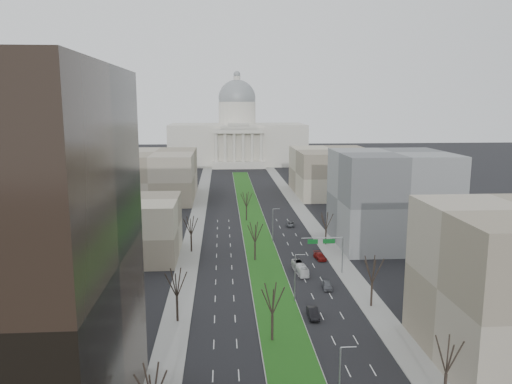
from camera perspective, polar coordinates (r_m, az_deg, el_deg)
name	(u,v)px	position (r m, az deg, el deg)	size (l,w,h in m)	color
ground	(253,221)	(156.05, -0.36, -3.31)	(600.00, 600.00, 0.00)	black
median	(253,221)	(155.05, -0.34, -3.36)	(8.00, 222.03, 0.20)	#999993
sidewalk_left	(192,244)	(131.81, -7.33, -5.90)	(5.00, 330.00, 0.15)	gray
sidewalk_right	(324,241)	(134.29, 7.82, -5.61)	(5.00, 330.00, 0.15)	gray
capitol	(237,137)	(301.89, -2.15, 6.32)	(80.00, 46.00, 55.00)	beige
building_beige_left	(123,229)	(122.40, -14.96, -4.06)	(26.00, 22.00, 14.00)	gray
building_grey_right	(391,199)	(133.13, 15.18, -0.73)	(28.00, 26.00, 24.00)	slate
building_far_left	(155,175)	(195.11, -11.43, 1.89)	(30.00, 40.00, 18.00)	gray
building_far_right	(332,172)	(203.29, 8.73, 2.30)	(30.00, 40.00, 18.00)	gray
tree_left_near	(152,384)	(58.21, -11.82, -20.72)	(5.10, 5.10, 9.18)	black
tree_left_mid	(176,282)	(85.06, -9.08, -10.13)	(5.40, 5.40, 9.72)	black
tree_left_far	(191,225)	(123.30, -7.45, -3.77)	(5.28, 5.28, 9.50)	black
tree_right_near	(447,354)	(66.66, 21.03, -16.92)	(5.16, 5.16, 9.29)	black
tree_right_mid	(373,269)	(92.34, 13.19, -8.52)	(5.52, 5.52, 9.94)	black
tree_right_far	(326,220)	(129.78, 8.03, -3.22)	(5.04, 5.04, 9.07)	black
tree_median_a	(272,298)	(77.60, 1.89, -12.03)	(5.40, 5.40, 9.72)	black
tree_median_b	(255,232)	(115.50, -0.12, -4.55)	(5.40, 5.40, 9.72)	black
tree_median_c	(246,199)	(154.47, -1.11, -0.80)	(5.40, 5.40, 9.72)	black
streetlamp_median_a	(340,382)	(61.75, 9.58, -20.64)	(1.90, 0.20, 9.16)	gray
streetlamp_median_b	(295,277)	(92.97, 4.52, -9.68)	(1.90, 0.20, 9.16)	gray
streetlamp_median_c	(273,225)	(131.01, 1.96, -3.77)	(1.90, 0.20, 9.16)	gray
mast_arm_signs	(330,246)	(108.35, 8.49, -6.15)	(9.12, 0.24, 8.09)	gray
car_grey_near	(327,285)	(101.33, 8.13, -10.49)	(1.78, 4.43, 1.51)	#575960
car_black	(313,313)	(88.41, 6.53, -13.59)	(1.70, 4.88, 1.61)	black
car_red	(320,256)	(119.22, 7.29, -7.30)	(2.05, 5.04, 1.46)	maroon
car_grey_far	(290,224)	(149.39, 3.93, -3.69)	(2.19, 4.75, 1.32)	#4C4F54
box_van	(300,268)	(109.28, 5.06, -8.67)	(1.90, 8.11, 2.26)	white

